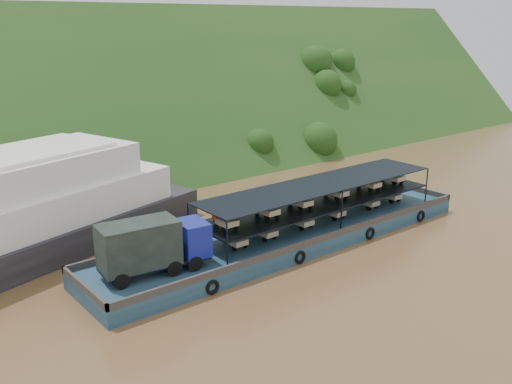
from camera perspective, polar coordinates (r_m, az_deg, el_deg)
ground at (r=50.11m, az=3.94°, el=-3.87°), size 160.00×160.00×0.00m
hillside at (r=79.24m, az=-13.97°, el=3.45°), size 140.00×39.60×39.60m
cargo_barge at (r=45.72m, az=1.91°, el=-4.24°), size 35.00×7.18×4.99m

